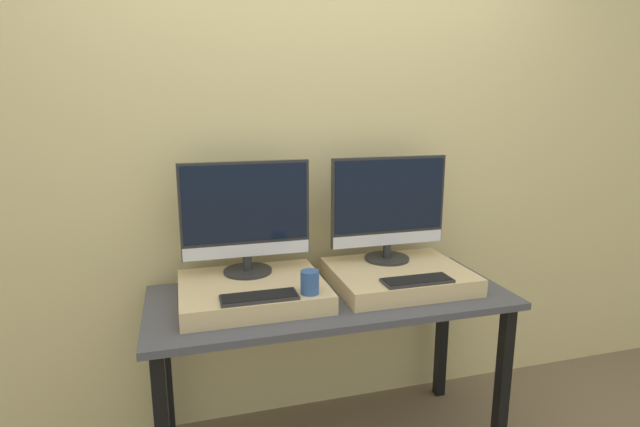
{
  "coord_description": "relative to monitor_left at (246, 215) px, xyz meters",
  "views": [
    {
      "loc": [
        -0.6,
        -1.62,
        1.58
      ],
      "look_at": [
        0.0,
        0.49,
        1.09
      ],
      "focal_mm": 28.0,
      "sensor_mm": 36.0,
      "label": 1
    }
  ],
  "objects": [
    {
      "name": "wooden_riser_right",
      "position": [
        0.67,
        -0.13,
        -0.3
      ],
      "size": [
        0.6,
        0.5,
        0.08
      ],
      "color": "#D6B77F",
      "rests_on": "workbench"
    },
    {
      "name": "workbench",
      "position": [
        0.33,
        -0.16,
        -0.43
      ],
      "size": [
        1.55,
        0.65,
        0.77
      ],
      "color": "#47474C",
      "rests_on": "ground_plane"
    },
    {
      "name": "mug",
      "position": [
        0.2,
        -0.32,
        -0.21
      ],
      "size": [
        0.07,
        0.07,
        0.09
      ],
      "color": "#335693",
      "rests_on": "wooden_riser_left"
    },
    {
      "name": "monitor_right",
      "position": [
        0.67,
        0.0,
        0.0
      ],
      "size": [
        0.56,
        0.21,
        0.49
      ],
      "color": "#282828",
      "rests_on": "wooden_riser_right"
    },
    {
      "name": "keyboard_left",
      "position": [
        0.0,
        -0.32,
        -0.25
      ],
      "size": [
        0.3,
        0.11,
        0.01
      ],
      "color": "#2D2D2D",
      "rests_on": "wooden_riser_left"
    },
    {
      "name": "wooden_riser_left",
      "position": [
        0.0,
        -0.13,
        -0.3
      ],
      "size": [
        0.6,
        0.5,
        0.08
      ],
      "color": "#D6B77F",
      "rests_on": "workbench"
    },
    {
      "name": "monitor_left",
      "position": [
        0.0,
        0.0,
        0.0
      ],
      "size": [
        0.56,
        0.21,
        0.49
      ],
      "color": "#282828",
      "rests_on": "wooden_riser_left"
    },
    {
      "name": "keyboard_right",
      "position": [
        0.67,
        -0.32,
        -0.25
      ],
      "size": [
        0.3,
        0.11,
        0.01
      ],
      "color": "#2D2D2D",
      "rests_on": "wooden_riser_right"
    },
    {
      "name": "wall_back",
      "position": [
        0.33,
        0.23,
        0.2
      ],
      "size": [
        8.0,
        0.04,
        2.6
      ],
      "color": "#DBC684",
      "rests_on": "ground_plane"
    }
  ]
}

